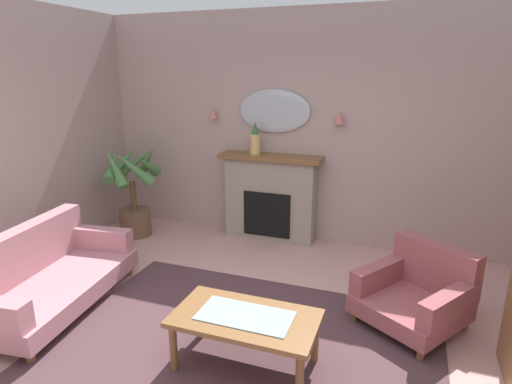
# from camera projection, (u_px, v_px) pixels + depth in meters

# --- Properties ---
(floor) EXTENTS (6.86, 6.55, 0.10)m
(floor) POSITION_uv_depth(u_px,v_px,m) (230.00, 371.00, 3.33)
(floor) COLOR #C6938E
(floor) RESTS_ON ground
(wall_back) EXTENTS (6.86, 0.10, 2.97)m
(wall_back) POSITION_uv_depth(u_px,v_px,m) (315.00, 130.00, 5.46)
(wall_back) COLOR #B29993
(wall_back) RESTS_ON ground
(patterned_rug) EXTENTS (3.20, 2.40, 0.01)m
(patterned_rug) POSITION_uv_depth(u_px,v_px,m) (240.00, 349.00, 3.50)
(patterned_rug) COLOR #4C3338
(patterned_rug) RESTS_ON ground
(fireplace) EXTENTS (1.36, 0.36, 1.16)m
(fireplace) POSITION_uv_depth(u_px,v_px,m) (270.00, 198.00, 5.69)
(fireplace) COLOR gray
(fireplace) RESTS_ON ground
(mantel_vase_centre) EXTENTS (0.14, 0.14, 0.43)m
(mantel_vase_centre) POSITION_uv_depth(u_px,v_px,m) (255.00, 140.00, 5.51)
(mantel_vase_centre) COLOR tan
(mantel_vase_centre) RESTS_ON fireplace
(wall_mirror) EXTENTS (0.96, 0.06, 0.56)m
(wall_mirror) POSITION_uv_depth(u_px,v_px,m) (274.00, 111.00, 5.50)
(wall_mirror) COLOR #B2BCC6
(wall_sconce_left) EXTENTS (0.14, 0.14, 0.14)m
(wall_sconce_left) POSITION_uv_depth(u_px,v_px,m) (213.00, 113.00, 5.75)
(wall_sconce_left) COLOR #D17066
(wall_sconce_right) EXTENTS (0.14, 0.14, 0.14)m
(wall_sconce_right) POSITION_uv_depth(u_px,v_px,m) (339.00, 118.00, 5.19)
(wall_sconce_right) COLOR #D17066
(coffee_table) EXTENTS (1.10, 0.60, 0.45)m
(coffee_table) POSITION_uv_depth(u_px,v_px,m) (245.00, 322.00, 3.21)
(coffee_table) COLOR brown
(coffee_table) RESTS_ON ground
(floral_couch) EXTENTS (1.06, 1.80, 0.76)m
(floral_couch) POSITION_uv_depth(u_px,v_px,m) (44.00, 275.00, 4.09)
(floral_couch) COLOR #B77A84
(floral_couch) RESTS_ON ground
(armchair_in_corner) EXTENTS (1.12, 1.12, 0.71)m
(armchair_in_corner) POSITION_uv_depth(u_px,v_px,m) (418.00, 292.00, 3.81)
(armchair_in_corner) COLOR #934C51
(armchair_in_corner) RESTS_ON ground
(potted_plant_corner_palm) EXTENTS (0.82, 0.82, 1.29)m
(potted_plant_corner_palm) POSITION_uv_depth(u_px,v_px,m) (133.00, 187.00, 5.78)
(potted_plant_corner_palm) COLOR brown
(potted_plant_corner_palm) RESTS_ON ground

